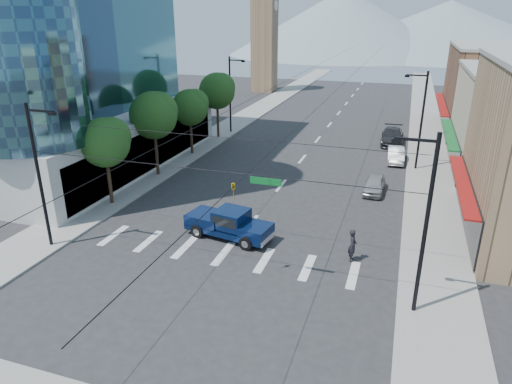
% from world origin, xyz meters
% --- Properties ---
extents(ground, '(160.00, 160.00, 0.00)m').
position_xyz_m(ground, '(0.00, 0.00, 0.00)').
color(ground, '#28282B').
rests_on(ground, ground).
extents(sidewalk_left, '(4.00, 120.00, 0.15)m').
position_xyz_m(sidewalk_left, '(-12.00, 40.00, 0.07)').
color(sidewalk_left, gray).
rests_on(sidewalk_left, ground).
extents(sidewalk_right, '(4.00, 120.00, 0.15)m').
position_xyz_m(sidewalk_right, '(12.00, 40.00, 0.07)').
color(sidewalk_right, gray).
rests_on(sidewalk_right, ground).
extents(office_tower, '(29.50, 27.00, 30.00)m').
position_xyz_m(office_tower, '(-26.26, 13.85, 14.45)').
color(office_tower, '#B7B7B2').
rests_on(office_tower, ground).
extents(shop_far, '(12.00, 18.00, 10.00)m').
position_xyz_m(shop_far, '(20.00, 40.00, 5.00)').
color(shop_far, brown).
rests_on(shop_far, ground).
extents(clock_tower, '(4.80, 4.80, 20.40)m').
position_xyz_m(clock_tower, '(-16.50, 62.00, 10.64)').
color(clock_tower, '#8C6B4C').
rests_on(clock_tower, ground).
extents(mountain_left, '(80.00, 80.00, 22.00)m').
position_xyz_m(mountain_left, '(-15.00, 150.00, 11.00)').
color(mountain_left, gray).
rests_on(mountain_left, ground).
extents(mountain_right, '(90.00, 90.00, 18.00)m').
position_xyz_m(mountain_right, '(20.00, 160.00, 9.00)').
color(mountain_right, gray).
rests_on(mountain_right, ground).
extents(tree_near, '(3.65, 3.64, 6.71)m').
position_xyz_m(tree_near, '(-11.07, 6.10, 4.99)').
color(tree_near, black).
rests_on(tree_near, ground).
extents(tree_midnear, '(4.09, 4.09, 7.52)m').
position_xyz_m(tree_midnear, '(-11.07, 13.10, 5.59)').
color(tree_midnear, black).
rests_on(tree_midnear, ground).
extents(tree_midfar, '(3.65, 3.64, 6.71)m').
position_xyz_m(tree_midfar, '(-11.07, 20.10, 4.99)').
color(tree_midfar, black).
rests_on(tree_midfar, ground).
extents(tree_far, '(4.09, 4.09, 7.52)m').
position_xyz_m(tree_far, '(-11.07, 27.10, 5.59)').
color(tree_far, black).
rests_on(tree_far, ground).
extents(signal_rig, '(21.80, 0.20, 9.00)m').
position_xyz_m(signal_rig, '(0.19, -1.00, 4.64)').
color(signal_rig, black).
rests_on(signal_rig, ground).
extents(lamp_pole_nw, '(2.00, 0.25, 9.00)m').
position_xyz_m(lamp_pole_nw, '(-10.67, 30.00, 4.94)').
color(lamp_pole_nw, black).
rests_on(lamp_pole_nw, ground).
extents(lamp_pole_ne, '(2.00, 0.25, 9.00)m').
position_xyz_m(lamp_pole_ne, '(10.67, 22.00, 4.94)').
color(lamp_pole_ne, black).
rests_on(lamp_pole_ne, ground).
extents(pickup_truck, '(6.04, 2.99, 1.96)m').
position_xyz_m(pickup_truck, '(-0.71, 3.68, 1.02)').
color(pickup_truck, '#08183E').
rests_on(pickup_truck, ground).
extents(pedestrian, '(0.58, 0.79, 2.01)m').
position_xyz_m(pedestrian, '(7.28, 3.14, 1.01)').
color(pedestrian, black).
rests_on(pedestrian, ground).
extents(parked_car_near, '(1.74, 4.01, 1.35)m').
position_xyz_m(parked_car_near, '(7.60, 14.85, 0.67)').
color(parked_car_near, '#A6A7AB').
rests_on(parked_car_near, ground).
extents(parked_car_mid, '(1.74, 4.47, 1.45)m').
position_xyz_m(parked_car_mid, '(8.90, 23.98, 0.72)').
color(parked_car_mid, silver).
rests_on(parked_car_mid, ground).
extents(parked_car_far, '(2.54, 5.94, 1.71)m').
position_xyz_m(parked_car_far, '(8.25, 30.81, 0.85)').
color(parked_car_far, '#2A2A2C').
rests_on(parked_car_far, ground).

